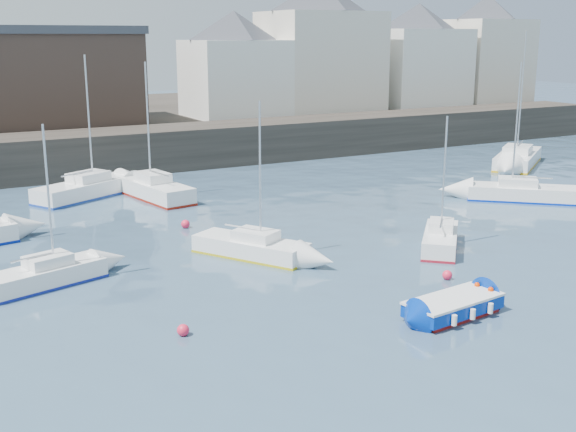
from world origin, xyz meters
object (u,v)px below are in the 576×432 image
blue_dinghy (453,306)px  sailboat_g (518,158)px  sailboat_a (44,275)px  buoy_mid (447,279)px  sailboat_f (156,189)px  buoy_near (183,335)px  buoy_far (186,228)px  sailboat_d (522,192)px  sailboat_h (86,189)px  sailboat_b (251,247)px  sailboat_c (440,239)px

blue_dinghy → sailboat_g: bearing=40.1°
sailboat_a → buoy_mid: sailboat_a is taller
sailboat_f → buoy_near: 21.22m
sailboat_a → buoy_near: 7.89m
blue_dinghy → buoy_mid: bearing=51.8°
buoy_near → buoy_far: 13.93m
sailboat_d → sailboat_f: size_ratio=1.00×
blue_dinghy → buoy_near: bearing=161.3°
sailboat_f → buoy_far: bearing=-97.1°
buoy_near → buoy_mid: (11.48, 0.14, 0.00)m
buoy_mid → buoy_near: bearing=-179.3°
buoy_near → sailboat_f: bearing=73.6°
buoy_mid → sailboat_a: bearing=153.9°
sailboat_d → buoy_near: 26.84m
buoy_mid → sailboat_h: bearing=112.1°
sailboat_h → buoy_near: sailboat_h is taller
sailboat_b → sailboat_g: (28.22, 11.29, 0.11)m
sailboat_b → sailboat_g: sailboat_g is taller
sailboat_a → sailboat_c: (17.23, -3.54, 0.02)m
sailboat_a → sailboat_f: sailboat_f is taller
sailboat_b → sailboat_c: bearing=-20.6°
sailboat_f → buoy_far: (-0.91, -7.37, -0.58)m
sailboat_c → sailboat_f: (-8.18, 16.63, 0.11)m
buoy_mid → buoy_far: size_ratio=0.90×
blue_dinghy → sailboat_d: 20.34m
sailboat_c → sailboat_d: bearing=26.6°
blue_dinghy → sailboat_a: bearing=139.5°
sailboat_d → buoy_near: bearing=-159.8°
sailboat_h → buoy_far: sailboat_h is taller
buoy_far → sailboat_d: bearing=-10.5°
sailboat_c → sailboat_g: bearing=35.9°
sailboat_h → buoy_far: bearing=-74.2°
buoy_near → sailboat_b: bearing=49.4°
sailboat_g → sailboat_b: bearing=-158.2°
sailboat_d → sailboat_g: (8.89, 8.88, 0.07)m
buoy_near → buoy_mid: 11.48m
sailboat_a → buoy_near: sailboat_a is taller
sailboat_c → buoy_mid: size_ratio=15.09×
sailboat_f → sailboat_a: bearing=-124.7°
sailboat_a → sailboat_h: (5.38, 15.45, 0.11)m
sailboat_g → sailboat_c: bearing=-144.1°
sailboat_c → sailboat_a: bearing=168.4°
sailboat_g → sailboat_d: bearing=-135.0°
sailboat_h → buoy_mid: 24.36m
sailboat_a → sailboat_b: (8.94, -0.42, 0.00)m
sailboat_f → sailboat_b: bearing=-90.5°
buoy_far → sailboat_c: bearing=-45.5°
sailboat_b → sailboat_h: bearing=102.6°
sailboat_h → sailboat_c: bearing=-58.0°
sailboat_f → sailboat_g: bearing=-4.5°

